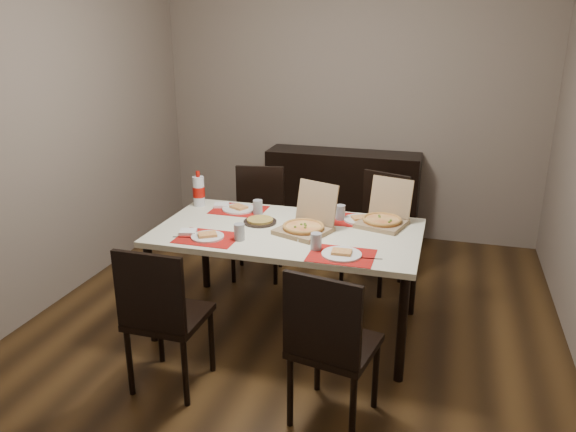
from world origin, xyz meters
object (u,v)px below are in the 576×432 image
Objects in this scene: dining_table at (288,239)px; chair_far_right at (378,225)px; pizza_box_center at (306,224)px; sideboard at (342,196)px; chair_near_left at (162,313)px; soda_bottle at (199,191)px; dip_bowl at (313,224)px; chair_near_right at (330,342)px; chair_far_left at (258,217)px.

chair_far_right reaches higher than dining_table.
sideboard is at bearing 93.18° from pizza_box_center.
sideboard reaches higher than dining_table.
pizza_box_center is at bearing 55.98° from chair_near_left.
pizza_box_center reaches higher than sideboard.
chair_near_left is (-0.49, -0.92, -0.17)m from dining_table.
soda_bottle reaches higher than chair_near_left.
pizza_box_center is (0.62, 0.91, 0.29)m from chair_near_left.
dip_bowl is at bearing -85.91° from sideboard.
chair_near_right is 1.89m from chair_far_right.
sideboard is 5.43× the size of soda_bottle.
dining_table is at bearing -90.73° from sideboard.
sideboard is 1.05m from chair_far_right.
chair_near_left is at bearing -118.12° from chair_far_right.
chair_near_left is at bearing -118.11° from dining_table.
soda_bottle reaches higher than chair_far_right.
dip_bowl is at bearing 80.05° from pizza_box_center.
pizza_box_center is 0.13m from dip_bowl.
dining_table is 0.90m from soda_bottle.
chair_near_left reaches higher than dining_table.
chair_near_right is at bearing -71.63° from dip_bowl.
dining_table is at bearing 117.98° from chair_near_right.
dining_table is 0.21m from dip_bowl.
soda_bottle reaches higher than sideboard.
dining_table is 1.94× the size of chair_near_right.
sideboard is 12.31× the size of dip_bowl.
chair_near_left is 3.37× the size of soda_bottle.
chair_near_right is (0.51, -0.95, -0.17)m from dining_table.
chair_far_right is (1.02, 0.08, 0.00)m from chair_far_left.
chair_near_left is at bearing -75.32° from soda_bottle.
chair_near_right is 1.16m from dip_bowl.
chair_far_left is (-0.03, 1.78, 0.00)m from chair_near_left.
dip_bowl is 0.99m from soda_bottle.
chair_near_right is 1.88m from soda_bottle.
chair_far_right is 7.63× the size of dip_bowl.
pizza_box_center is 1.00m from soda_bottle.
chair_near_left is 1.24m from dip_bowl.
chair_far_left is (-0.54, -1.02, 0.06)m from sideboard.
chair_far_right is 1.50m from soda_bottle.
pizza_box_center is (-0.38, -0.94, 0.29)m from chair_far_right.
dining_table is at bearing -22.04° from soda_bottle.
chair_near_left is 1.00m from chair_near_right.
chair_near_right reaches higher than dip_bowl.
soda_bottle is (-1.32, 1.28, 0.36)m from chair_near_right.
dining_table is 14.78× the size of dip_bowl.
dining_table is at bearing 179.46° from pizza_box_center.
sideboard is 0.83× the size of dining_table.
chair_far_right is (0.99, 1.86, 0.00)m from chair_near_left.
soda_bottle is (-0.97, 0.21, 0.10)m from dip_bowl.
chair_far_left and chair_far_right have the same top height.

